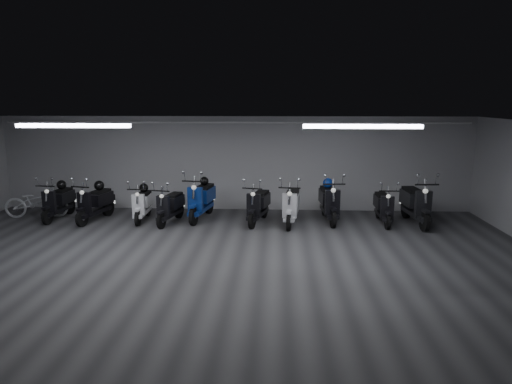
{
  "coord_description": "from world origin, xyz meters",
  "views": [
    {
      "loc": [
        1.28,
        -8.37,
        3.27
      ],
      "look_at": [
        0.76,
        2.5,
        1.05
      ],
      "focal_mm": 31.78,
      "sensor_mm": 36.0,
      "label": 1
    }
  ],
  "objects_px": {
    "scooter_9": "(416,197)",
    "bicycle": "(36,198)",
    "scooter_2": "(142,199)",
    "scooter_8": "(384,201)",
    "scooter_3": "(170,201)",
    "scooter_5": "(258,199)",
    "scooter_7": "(329,196)",
    "helmet_0": "(328,183)",
    "helmet_4": "(144,188)",
    "scooter_6": "(292,199)",
    "helmet_2": "(61,185)",
    "helmet_1": "(99,185)",
    "scooter_0": "(58,196)",
    "helmet_3": "(204,181)",
    "scooter_4": "(201,193)",
    "scooter_1": "(94,198)"
  },
  "relations": [
    {
      "from": "scooter_6",
      "to": "helmet_1",
      "type": "bearing_deg",
      "value": -176.09
    },
    {
      "from": "scooter_8",
      "to": "scooter_9",
      "type": "xyz_separation_m",
      "value": [
        0.83,
        -0.03,
        0.12
      ]
    },
    {
      "from": "scooter_7",
      "to": "helmet_4",
      "type": "distance_m",
      "value": 5.12
    },
    {
      "from": "scooter_2",
      "to": "scooter_8",
      "type": "height_order",
      "value": "scooter_8"
    },
    {
      "from": "scooter_3",
      "to": "scooter_4",
      "type": "xyz_separation_m",
      "value": [
        0.77,
        0.46,
        0.12
      ]
    },
    {
      "from": "scooter_0",
      "to": "scooter_7",
      "type": "distance_m",
      "value": 7.49
    },
    {
      "from": "scooter_3",
      "to": "scooter_4",
      "type": "height_order",
      "value": "scooter_4"
    },
    {
      "from": "helmet_1",
      "to": "scooter_2",
      "type": "bearing_deg",
      "value": -5.65
    },
    {
      "from": "scooter_9",
      "to": "bicycle",
      "type": "height_order",
      "value": "scooter_9"
    },
    {
      "from": "scooter_3",
      "to": "helmet_2",
      "type": "relative_size",
      "value": 6.38
    },
    {
      "from": "scooter_2",
      "to": "helmet_1",
      "type": "height_order",
      "value": "scooter_2"
    },
    {
      "from": "scooter_9",
      "to": "helmet_3",
      "type": "xyz_separation_m",
      "value": [
        -5.73,
        0.54,
        0.29
      ]
    },
    {
      "from": "scooter_9",
      "to": "scooter_8",
      "type": "bearing_deg",
      "value": 173.59
    },
    {
      "from": "scooter_3",
      "to": "helmet_3",
      "type": "xyz_separation_m",
      "value": [
        0.81,
        0.73,
        0.42
      ]
    },
    {
      "from": "helmet_0",
      "to": "helmet_3",
      "type": "height_order",
      "value": "helmet_0"
    },
    {
      "from": "scooter_9",
      "to": "bicycle",
      "type": "relative_size",
      "value": 1.18
    },
    {
      "from": "scooter_0",
      "to": "scooter_6",
      "type": "relative_size",
      "value": 0.94
    },
    {
      "from": "helmet_4",
      "to": "scooter_3",
      "type": "bearing_deg",
      "value": -28.95
    },
    {
      "from": "scooter_4",
      "to": "helmet_4",
      "type": "bearing_deg",
      "value": -170.27
    },
    {
      "from": "scooter_3",
      "to": "scooter_6",
      "type": "xyz_separation_m",
      "value": [
        3.25,
        0.04,
        0.07
      ]
    },
    {
      "from": "scooter_0",
      "to": "scooter_8",
      "type": "relative_size",
      "value": 1.04
    },
    {
      "from": "scooter_6",
      "to": "scooter_7",
      "type": "relative_size",
      "value": 0.96
    },
    {
      "from": "scooter_0",
      "to": "scooter_6",
      "type": "distance_m",
      "value": 6.47
    },
    {
      "from": "helmet_1",
      "to": "helmet_2",
      "type": "xyz_separation_m",
      "value": [
        -1.15,
        0.17,
        -0.02
      ]
    },
    {
      "from": "scooter_6",
      "to": "scooter_3",
      "type": "bearing_deg",
      "value": -171.96
    },
    {
      "from": "bicycle",
      "to": "helmet_2",
      "type": "height_order",
      "value": "bicycle"
    },
    {
      "from": "scooter_3",
      "to": "bicycle",
      "type": "bearing_deg",
      "value": -174.22
    },
    {
      "from": "scooter_2",
      "to": "scooter_6",
      "type": "xyz_separation_m",
      "value": [
        4.07,
        -0.2,
        0.08
      ]
    },
    {
      "from": "scooter_5",
      "to": "bicycle",
      "type": "distance_m",
      "value": 6.29
    },
    {
      "from": "scooter_8",
      "to": "scooter_9",
      "type": "height_order",
      "value": "scooter_9"
    },
    {
      "from": "helmet_2",
      "to": "scooter_3",
      "type": "bearing_deg",
      "value": -9.36
    },
    {
      "from": "scooter_4",
      "to": "scooter_5",
      "type": "distance_m",
      "value": 1.63
    },
    {
      "from": "scooter_5",
      "to": "helmet_4",
      "type": "bearing_deg",
      "value": -172.38
    },
    {
      "from": "scooter_4",
      "to": "scooter_7",
      "type": "height_order",
      "value": "scooter_4"
    },
    {
      "from": "bicycle",
      "to": "helmet_3",
      "type": "xyz_separation_m",
      "value": [
        4.73,
        0.31,
        0.48
      ]
    },
    {
      "from": "scooter_9",
      "to": "helmet_3",
      "type": "height_order",
      "value": "scooter_9"
    },
    {
      "from": "scooter_1",
      "to": "scooter_4",
      "type": "xyz_separation_m",
      "value": [
        2.88,
        0.35,
        0.08
      ]
    },
    {
      "from": "scooter_1",
      "to": "scooter_4",
      "type": "distance_m",
      "value": 2.9
    },
    {
      "from": "scooter_3",
      "to": "scooter_5",
      "type": "bearing_deg",
      "value": 15.02
    },
    {
      "from": "scooter_9",
      "to": "helmet_2",
      "type": "bearing_deg",
      "value": 173.72
    },
    {
      "from": "scooter_5",
      "to": "helmet_0",
      "type": "distance_m",
      "value": 2.0
    },
    {
      "from": "helmet_0",
      "to": "helmet_4",
      "type": "distance_m",
      "value": 5.1
    },
    {
      "from": "scooter_7",
      "to": "helmet_4",
      "type": "xyz_separation_m",
      "value": [
        -5.11,
        0.08,
        0.16
      ]
    },
    {
      "from": "scooter_5",
      "to": "scooter_7",
      "type": "height_order",
      "value": "scooter_7"
    },
    {
      "from": "scooter_5",
      "to": "helmet_4",
      "type": "distance_m",
      "value": 3.23
    },
    {
      "from": "scooter_9",
      "to": "bicycle",
      "type": "bearing_deg",
      "value": 174.41
    },
    {
      "from": "scooter_2",
      "to": "scooter_5",
      "type": "height_order",
      "value": "scooter_5"
    },
    {
      "from": "bicycle",
      "to": "scooter_6",
      "type": "bearing_deg",
      "value": -102.33
    },
    {
      "from": "scooter_9",
      "to": "scooter_1",
      "type": "bearing_deg",
      "value": 176.18
    },
    {
      "from": "scooter_8",
      "to": "bicycle",
      "type": "height_order",
      "value": "scooter_8"
    }
  ]
}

